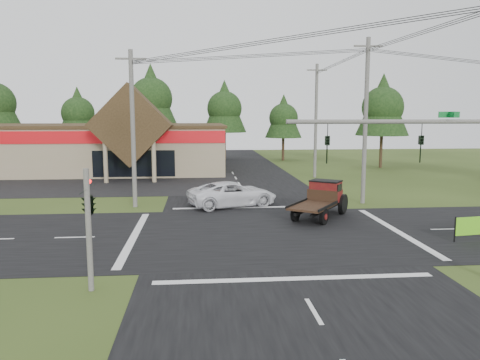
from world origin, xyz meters
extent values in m
plane|color=#314217|center=(0.00, 0.00, 0.00)|extent=(120.00, 120.00, 0.00)
cube|color=black|center=(0.00, 0.00, 0.01)|extent=(12.00, 120.00, 0.02)
cube|color=black|center=(0.00, 0.00, 0.01)|extent=(120.00, 12.00, 0.02)
cube|color=black|center=(-14.00, 19.00, 0.01)|extent=(28.00, 14.00, 0.02)
cube|color=gray|center=(-16.00, 30.00, 2.50)|extent=(30.00, 15.00, 5.00)
cube|color=#352615|center=(-16.00, 30.00, 5.05)|extent=(30.40, 15.40, 0.30)
cube|color=#B20D12|center=(-16.00, 22.45, 4.10)|extent=(30.00, 0.12, 1.20)
cube|color=#352615|center=(-10.00, 21.50, 5.30)|extent=(7.78, 4.00, 7.78)
cylinder|color=gray|center=(-12.20, 19.80, 2.00)|extent=(0.40, 0.40, 4.00)
cylinder|color=gray|center=(-7.80, 19.80, 2.00)|extent=(0.40, 0.40, 4.00)
cube|color=black|center=(-10.00, 22.48, 1.50)|extent=(8.00, 0.08, 2.60)
cylinder|color=#595651|center=(3.50, -7.50, 6.00)|extent=(8.00, 0.16, 0.16)
imported|color=black|center=(4.50, -7.50, 5.00)|extent=(0.16, 0.20, 1.00)
imported|color=black|center=(1.00, -7.50, 5.00)|extent=(0.16, 0.20, 1.00)
cube|color=#0C6626|center=(5.50, -7.50, 6.25)|extent=(0.80, 0.04, 0.22)
cylinder|color=#595651|center=(-7.50, -7.50, 2.20)|extent=(0.20, 0.20, 4.40)
imported|color=black|center=(-7.50, -7.30, 3.70)|extent=(0.53, 2.48, 1.00)
sphere|color=#FF0C0C|center=(-7.50, -7.15, 3.90)|extent=(0.18, 0.18, 0.18)
cylinder|color=#595651|center=(-8.00, 8.00, 5.25)|extent=(0.30, 0.30, 10.50)
cube|color=#595651|center=(-8.00, 8.00, 9.90)|extent=(2.00, 0.12, 0.12)
cylinder|color=#595651|center=(8.00, 8.00, 5.75)|extent=(0.30, 0.30, 11.50)
cube|color=#595651|center=(8.00, 8.00, 10.90)|extent=(2.00, 0.12, 0.12)
cylinder|color=#595651|center=(8.00, 22.00, 5.60)|extent=(0.30, 0.30, 11.20)
cube|color=#595651|center=(8.00, 22.00, 10.60)|extent=(2.00, 0.12, 0.12)
cylinder|color=#332316|center=(-20.00, 42.00, 1.75)|extent=(0.36, 0.36, 3.50)
cone|color=black|center=(-20.00, 42.00, 6.80)|extent=(5.60, 5.60, 6.60)
sphere|color=black|center=(-20.00, 42.00, 6.50)|extent=(4.40, 4.40, 4.40)
cylinder|color=#332316|center=(-10.00, 41.00, 2.27)|extent=(0.36, 0.36, 4.55)
cone|color=black|center=(-10.00, 41.00, 8.84)|extent=(7.28, 7.28, 8.58)
sphere|color=black|center=(-10.00, 41.00, 8.45)|extent=(5.72, 5.72, 5.72)
cylinder|color=#332316|center=(0.00, 42.00, 1.92)|extent=(0.36, 0.36, 3.85)
cone|color=black|center=(0.00, 42.00, 7.48)|extent=(6.16, 6.16, 7.26)
sphere|color=black|center=(0.00, 42.00, 7.15)|extent=(4.84, 4.84, 4.84)
cylinder|color=#332316|center=(8.00, 40.00, 1.57)|extent=(0.36, 0.36, 3.15)
cone|color=black|center=(8.00, 40.00, 6.12)|extent=(5.04, 5.04, 5.94)
sphere|color=black|center=(8.00, 40.00, 5.85)|extent=(3.96, 3.96, 3.96)
cylinder|color=#332316|center=(18.00, 30.00, 1.92)|extent=(0.36, 0.36, 3.85)
cone|color=black|center=(18.00, 30.00, 7.48)|extent=(6.16, 6.16, 7.26)
sphere|color=black|center=(18.00, 30.00, 7.15)|extent=(4.84, 4.84, 4.84)
imported|color=white|center=(-1.33, 7.72, 0.85)|extent=(6.68, 4.55, 1.70)
camera|label=1|loc=(-3.58, -23.95, 6.24)|focal=35.00mm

